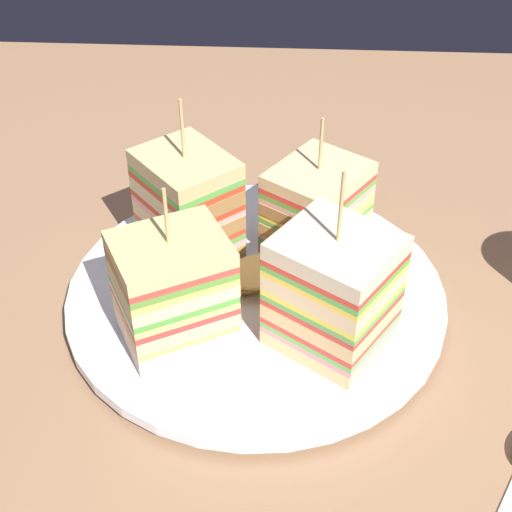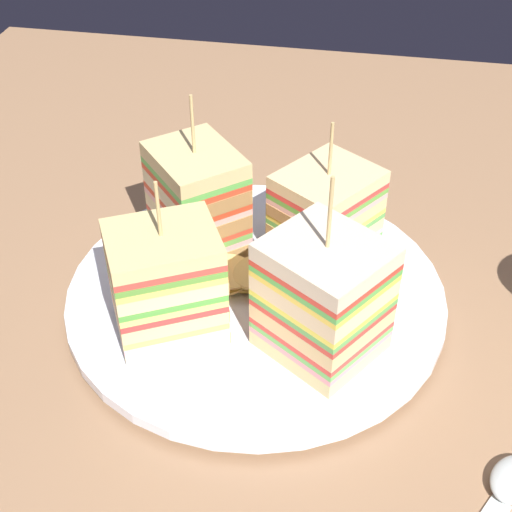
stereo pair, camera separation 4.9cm
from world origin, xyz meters
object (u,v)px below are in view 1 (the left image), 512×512
(sandwich_wedge_1, at_px, (316,208))
(chip_pile, at_px, (240,273))
(sandwich_wedge_2, at_px, (188,205))
(sandwich_wedge_0, at_px, (333,292))
(sandwich_wedge_3, at_px, (174,290))
(plate, at_px, (256,295))

(sandwich_wedge_1, relative_size, chip_pile, 1.77)
(sandwich_wedge_2, bearing_deg, chip_pile, 4.48)
(sandwich_wedge_0, xyz_separation_m, sandwich_wedge_1, (0.10, 0.01, -0.01))
(sandwich_wedge_1, xyz_separation_m, sandwich_wedge_3, (-0.10, 0.09, 0.01))
(sandwich_wedge_1, distance_m, sandwich_wedge_2, 0.10)
(sandwich_wedge_0, distance_m, sandwich_wedge_3, 0.10)
(sandwich_wedge_0, distance_m, sandwich_wedge_1, 0.10)
(plate, height_order, sandwich_wedge_1, sandwich_wedge_1)
(sandwich_wedge_2, bearing_deg, sandwich_wedge_3, -39.27)
(plate, xyz_separation_m, sandwich_wedge_0, (-0.05, -0.05, 0.05))
(sandwich_wedge_0, relative_size, chip_pile, 2.13)
(sandwich_wedge_2, relative_size, sandwich_wedge_3, 1.07)
(plate, relative_size, sandwich_wedge_0, 2.07)
(plate, distance_m, sandwich_wedge_3, 0.08)
(plate, relative_size, sandwich_wedge_1, 2.50)
(sandwich_wedge_1, height_order, sandwich_wedge_3, sandwich_wedge_3)
(sandwich_wedge_1, height_order, chip_pile, sandwich_wedge_1)
(sandwich_wedge_0, height_order, chip_pile, sandwich_wedge_0)
(sandwich_wedge_0, bearing_deg, plate, -8.34)
(sandwich_wedge_2, bearing_deg, sandwich_wedge_0, 7.34)
(plate, distance_m, sandwich_wedge_0, 0.08)
(plate, bearing_deg, sandwich_wedge_1, -37.56)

